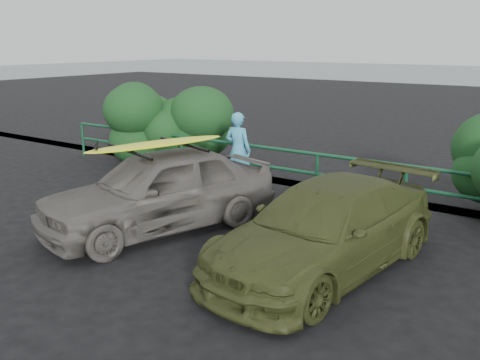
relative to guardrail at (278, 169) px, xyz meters
The scene contains 8 objects.
ground 5.03m from the guardrail, 90.00° to the right, with size 80.00×80.00×0.00m, color black.
guardrail is the anchor object (origin of this frame).
shrub_left 4.85m from the guardrail, behind, with size 3.20×2.40×2.09m, color #1A491D, non-canonical shape.
sedan 3.60m from the guardrail, 97.05° to the right, with size 1.81×4.50×1.53m, color #635E58.
olive_vehicle 4.52m from the guardrail, 49.99° to the right, with size 1.88×4.62×1.34m, color #40481F.
man 1.09m from the guardrail, 165.24° to the right, with size 0.66×0.44×1.82m, color #46ACD3.
roof_rack 3.74m from the guardrail, 97.05° to the right, with size 1.67×1.17×0.06m, color black, non-canonical shape.
surfboard 3.76m from the guardrail, 97.05° to the right, with size 0.58×2.78×0.08m, color #F2FD1A.
Camera 1 is at (6.25, -5.49, 3.43)m, focal length 40.00 mm.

